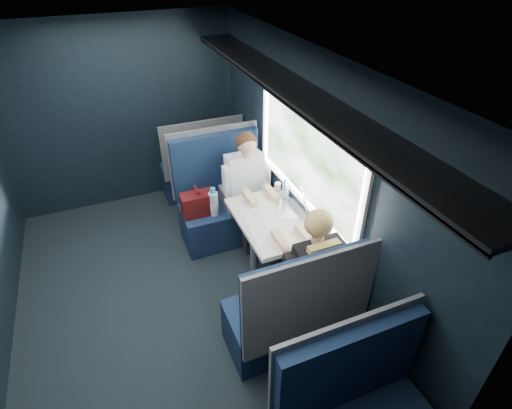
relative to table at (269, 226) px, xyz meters
name	(u,v)px	position (x,y,z in m)	size (l,w,h in m)	color
ground	(171,305)	(-1.03, 0.00, -0.67)	(2.80, 4.20, 0.01)	black
room_shell	(151,173)	(-1.01, 0.00, 0.81)	(3.00, 4.40, 2.40)	black
table	(269,226)	(0.00, 0.00, 0.00)	(0.62, 1.00, 0.74)	#54565E
seat_bay_near	(222,204)	(-0.20, 0.87, -0.24)	(1.04, 0.62, 1.26)	#0B1833
seat_bay_far	(291,315)	(-0.18, -0.87, -0.25)	(1.04, 0.62, 1.26)	#0B1833
seat_row_front	(201,168)	(-0.18, 1.80, -0.25)	(1.04, 0.51, 1.16)	#0B1833
man	(249,185)	(0.07, 0.70, 0.06)	(0.53, 0.56, 1.32)	black
woman	(311,266)	(0.07, -0.71, 0.06)	(0.53, 0.56, 1.32)	black
papers	(278,225)	(0.05, -0.11, 0.08)	(0.56, 0.81, 0.01)	white
laptop	(296,202)	(0.32, 0.07, 0.15)	(0.38, 0.42, 0.27)	silver
bottle_small	(285,191)	(0.30, 0.26, 0.18)	(0.07, 0.07, 0.23)	silver
cup	(278,187)	(0.30, 0.44, 0.12)	(0.07, 0.07, 0.09)	white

